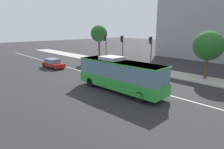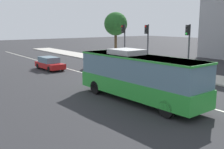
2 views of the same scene
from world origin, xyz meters
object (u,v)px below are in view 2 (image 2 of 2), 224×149
object	(u,v)px
traffic_light_far_corner	(188,42)
street_tree_kerbside_centre	(116,24)
sedan_black	(128,70)
transit_bus	(138,75)
sedan_red	(50,63)
traffic_light_near_corner	(147,39)
traffic_light_mid_block	(124,38)

from	to	relation	value
traffic_light_far_corner	street_tree_kerbside_centre	world-z (taller)	street_tree_kerbside_centre
traffic_light_far_corner	sedan_black	bearing A→B (deg)	-40.00
transit_bus	sedan_red	distance (m)	16.04
transit_bus	sedan_black	distance (m)	8.71
sedan_black	traffic_light_near_corner	size ratio (longest dim) A/B	0.88
traffic_light_near_corner	transit_bus	bearing A→B (deg)	39.86
transit_bus	sedan_black	world-z (taller)	transit_bus
street_tree_kerbside_centre	sedan_red	bearing A→B (deg)	-88.16
traffic_light_mid_block	street_tree_kerbside_centre	size ratio (longest dim) A/B	0.76
traffic_light_mid_block	sedan_red	bearing A→B (deg)	-24.39
transit_bus	traffic_light_near_corner	xyz separation A→B (m)	(-8.56, 9.04, 1.75)
transit_bus	traffic_light_near_corner	distance (m)	12.57
street_tree_kerbside_centre	transit_bus	bearing A→B (deg)	-32.97
sedan_black	street_tree_kerbside_centre	xyz separation A→B (m)	(-9.26, 5.57, 4.51)
sedan_red	traffic_light_near_corner	xyz separation A→B (m)	(7.43, 8.40, 2.84)
sedan_black	traffic_light_near_corner	bearing A→B (deg)	-67.31
sedan_black	transit_bus	bearing A→B (deg)	146.73
sedan_black	street_tree_kerbside_centre	world-z (taller)	street_tree_kerbside_centre
traffic_light_far_corner	traffic_light_near_corner	bearing A→B (deg)	-84.97
transit_bus	sedan_red	xyz separation A→B (m)	(-15.99, 0.64, -1.09)
transit_bus	street_tree_kerbside_centre	xyz separation A→B (m)	(-16.31, 10.58, 3.42)
traffic_light_near_corner	traffic_light_mid_block	xyz separation A→B (m)	(-3.92, -0.14, 0.00)
traffic_light_near_corner	sedan_red	bearing A→B (deg)	-45.05
transit_bus	street_tree_kerbside_centre	size ratio (longest dim) A/B	1.47
traffic_light_mid_block	traffic_light_far_corner	size ratio (longest dim) A/B	1.00
sedan_black	traffic_light_mid_block	xyz separation A→B (m)	(-5.44, 3.90, 2.84)
sedan_black	traffic_light_far_corner	bearing A→B (deg)	-132.81
sedan_red	sedan_black	bearing A→B (deg)	24.10
sedan_black	traffic_light_far_corner	xyz separation A→B (m)	(4.03, 4.05, 2.84)
street_tree_kerbside_centre	traffic_light_far_corner	bearing A→B (deg)	-6.55
traffic_light_far_corner	transit_bus	bearing A→B (deg)	23.32
transit_bus	traffic_light_mid_block	distance (m)	15.43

